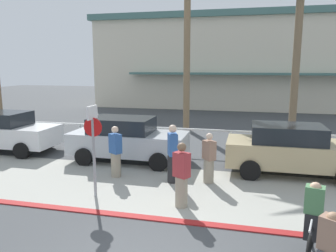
{
  "coord_description": "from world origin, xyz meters",
  "views": [
    {
      "loc": [
        1.73,
        -4.88,
        3.61
      ],
      "look_at": [
        -0.89,
        6.0,
        1.56
      ],
      "focal_mm": 35.35,
      "sensor_mm": 36.0,
      "label": 1
    }
  ],
  "objects_px": {
    "pedestrian_0": "(116,154)",
    "pedestrian_3": "(181,178)",
    "car_tan_2": "(293,149)",
    "cyclist_black_0": "(313,222)",
    "pedestrian_2": "(209,160)",
    "car_white_0": "(5,131)",
    "stop_sign_bike_lane": "(93,138)",
    "palm_tree_2": "(300,21)",
    "pedestrian_1": "(173,156)",
    "car_silver_1": "(127,139)"
  },
  "relations": [
    {
      "from": "car_tan_2",
      "to": "pedestrian_0",
      "type": "bearing_deg",
      "value": -164.04
    },
    {
      "from": "stop_sign_bike_lane",
      "to": "car_silver_1",
      "type": "bearing_deg",
      "value": 95.81
    },
    {
      "from": "car_silver_1",
      "to": "pedestrian_0",
      "type": "xyz_separation_m",
      "value": [
        0.28,
        -1.82,
        -0.08
      ]
    },
    {
      "from": "palm_tree_2",
      "to": "car_tan_2",
      "type": "height_order",
      "value": "palm_tree_2"
    },
    {
      "from": "car_silver_1",
      "to": "pedestrian_3",
      "type": "distance_m",
      "value": 4.59
    },
    {
      "from": "stop_sign_bike_lane",
      "to": "car_silver_1",
      "type": "height_order",
      "value": "stop_sign_bike_lane"
    },
    {
      "from": "pedestrian_1",
      "to": "pedestrian_3",
      "type": "distance_m",
      "value": 1.83
    },
    {
      "from": "cyclist_black_0",
      "to": "pedestrian_1",
      "type": "height_order",
      "value": "pedestrian_1"
    },
    {
      "from": "pedestrian_2",
      "to": "car_tan_2",
      "type": "bearing_deg",
      "value": 29.22
    },
    {
      "from": "car_tan_2",
      "to": "cyclist_black_0",
      "type": "height_order",
      "value": "car_tan_2"
    },
    {
      "from": "car_tan_2",
      "to": "pedestrian_2",
      "type": "height_order",
      "value": "car_tan_2"
    },
    {
      "from": "pedestrian_0",
      "to": "pedestrian_1",
      "type": "bearing_deg",
      "value": -2.64
    },
    {
      "from": "car_silver_1",
      "to": "pedestrian_1",
      "type": "relative_size",
      "value": 2.39
    },
    {
      "from": "car_tan_2",
      "to": "cyclist_black_0",
      "type": "relative_size",
      "value": 2.47
    },
    {
      "from": "palm_tree_2",
      "to": "car_tan_2",
      "type": "distance_m",
      "value": 7.54
    },
    {
      "from": "pedestrian_2",
      "to": "pedestrian_1",
      "type": "bearing_deg",
      "value": -167.69
    },
    {
      "from": "stop_sign_bike_lane",
      "to": "pedestrian_3",
      "type": "relative_size",
      "value": 1.49
    },
    {
      "from": "palm_tree_2",
      "to": "car_white_0",
      "type": "distance_m",
      "value": 14.17
    },
    {
      "from": "car_white_0",
      "to": "car_silver_1",
      "type": "xyz_separation_m",
      "value": [
        5.6,
        -0.22,
        0.0
      ]
    },
    {
      "from": "car_tan_2",
      "to": "pedestrian_0",
      "type": "height_order",
      "value": "pedestrian_0"
    },
    {
      "from": "pedestrian_3",
      "to": "car_white_0",
      "type": "bearing_deg",
      "value": 155.44
    },
    {
      "from": "car_white_0",
      "to": "pedestrian_1",
      "type": "xyz_separation_m",
      "value": [
        7.8,
        -2.13,
        -0.01
      ]
    },
    {
      "from": "stop_sign_bike_lane",
      "to": "pedestrian_2",
      "type": "bearing_deg",
      "value": 32.21
    },
    {
      "from": "car_silver_1",
      "to": "car_tan_2",
      "type": "height_order",
      "value": "same"
    },
    {
      "from": "stop_sign_bike_lane",
      "to": "car_white_0",
      "type": "height_order",
      "value": "stop_sign_bike_lane"
    },
    {
      "from": "stop_sign_bike_lane",
      "to": "cyclist_black_0",
      "type": "bearing_deg",
      "value": -17.93
    },
    {
      "from": "car_silver_1",
      "to": "cyclist_black_0",
      "type": "bearing_deg",
      "value": -42.73
    },
    {
      "from": "cyclist_black_0",
      "to": "car_white_0",
      "type": "bearing_deg",
      "value": 154.18
    },
    {
      "from": "pedestrian_1",
      "to": "pedestrian_0",
      "type": "bearing_deg",
      "value": 177.36
    },
    {
      "from": "stop_sign_bike_lane",
      "to": "pedestrian_2",
      "type": "distance_m",
      "value": 3.6
    },
    {
      "from": "pedestrian_0",
      "to": "car_tan_2",
      "type": "bearing_deg",
      "value": 15.96
    },
    {
      "from": "pedestrian_0",
      "to": "pedestrian_3",
      "type": "height_order",
      "value": "pedestrian_3"
    },
    {
      "from": "palm_tree_2",
      "to": "pedestrian_0",
      "type": "height_order",
      "value": "palm_tree_2"
    },
    {
      "from": "stop_sign_bike_lane",
      "to": "car_silver_1",
      "type": "xyz_separation_m",
      "value": [
        -0.36,
        3.52,
        -0.81
      ]
    },
    {
      "from": "car_white_0",
      "to": "pedestrian_3",
      "type": "relative_size",
      "value": 2.57
    },
    {
      "from": "palm_tree_2",
      "to": "pedestrian_1",
      "type": "distance_m",
      "value": 9.92
    },
    {
      "from": "stop_sign_bike_lane",
      "to": "pedestrian_2",
      "type": "xyz_separation_m",
      "value": [
        2.93,
        1.85,
        -0.95
      ]
    },
    {
      "from": "palm_tree_2",
      "to": "car_white_0",
      "type": "relative_size",
      "value": 1.7
    },
    {
      "from": "pedestrian_2",
      "to": "pedestrian_3",
      "type": "height_order",
      "value": "pedestrian_3"
    },
    {
      "from": "stop_sign_bike_lane",
      "to": "palm_tree_2",
      "type": "relative_size",
      "value": 0.34
    },
    {
      "from": "palm_tree_2",
      "to": "car_tan_2",
      "type": "bearing_deg",
      "value": -97.1
    },
    {
      "from": "palm_tree_2",
      "to": "cyclist_black_0",
      "type": "height_order",
      "value": "palm_tree_2"
    },
    {
      "from": "pedestrian_2",
      "to": "palm_tree_2",
      "type": "bearing_deg",
      "value": 65.3
    },
    {
      "from": "stop_sign_bike_lane",
      "to": "palm_tree_2",
      "type": "bearing_deg",
      "value": 55.41
    },
    {
      "from": "stop_sign_bike_lane",
      "to": "pedestrian_2",
      "type": "height_order",
      "value": "stop_sign_bike_lane"
    },
    {
      "from": "car_tan_2",
      "to": "pedestrian_2",
      "type": "bearing_deg",
      "value": -150.78
    },
    {
      "from": "pedestrian_3",
      "to": "pedestrian_2",
      "type": "bearing_deg",
      "value": 76.43
    },
    {
      "from": "car_white_0",
      "to": "pedestrian_3",
      "type": "distance_m",
      "value": 9.26
    },
    {
      "from": "palm_tree_2",
      "to": "pedestrian_3",
      "type": "relative_size",
      "value": 4.36
    },
    {
      "from": "cyclist_black_0",
      "to": "pedestrian_0",
      "type": "xyz_separation_m",
      "value": [
        -5.39,
        3.42,
        0.09
      ]
    }
  ]
}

